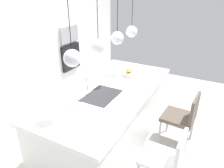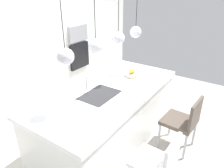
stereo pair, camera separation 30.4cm
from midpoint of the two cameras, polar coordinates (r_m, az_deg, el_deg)
The scene contains 14 objects.
floor at distance 3.62m, azimuth 1.56°, elevation -14.76°, with size 6.60×6.60×0.00m, color #BCB7AD.
back_wall at distance 4.05m, azimuth -18.51°, elevation 9.21°, with size 6.00×0.10×2.60m, color white.
kitchen_island at distance 3.34m, azimuth 1.66°, elevation -8.63°, with size 2.48×1.16×0.93m.
sink_basin at distance 2.96m, azimuth -0.36°, elevation -3.08°, with size 0.56×0.40×0.02m, color #2D2D30.
faucet at distance 3.01m, azimuth -3.71°, elevation 0.49°, with size 0.02×0.17×0.22m.
fruit_bowl at distance 3.58m, azimuth 7.98°, elevation 2.66°, with size 0.27×0.26×0.14m.
microwave at distance 4.72m, azimuth -7.34°, elevation 13.32°, with size 0.54×0.08×0.34m, color #9E9EA3.
oven at distance 4.84m, azimuth -7.01°, elevation 7.52°, with size 0.56×0.08×0.56m, color black.
chair_near at distance 2.68m, azimuth 15.60°, elevation -19.62°, with size 0.43×0.47×0.85m.
chair_middle at distance 3.38m, azimuth 21.16°, elevation -9.18°, with size 0.48×0.49×0.88m.
pendant_light_left at distance 2.27m, azimuth -8.64°, elevation 7.24°, with size 0.19×0.19×0.79m.
pendant_light_center_left at distance 2.66m, azimuth -1.08°, elevation 10.14°, with size 0.19×0.19×0.79m.
pendant_light_center_right at distance 3.08m, azimuth 4.58°, elevation 12.17°, with size 0.19×0.19×0.79m.
pendant_light_right at distance 3.52m, azimuth 8.90°, elevation 13.62°, with size 0.19×0.19×0.79m.
Camera 2 is at (-2.27, -1.61, 2.33)m, focal length 34.08 mm.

